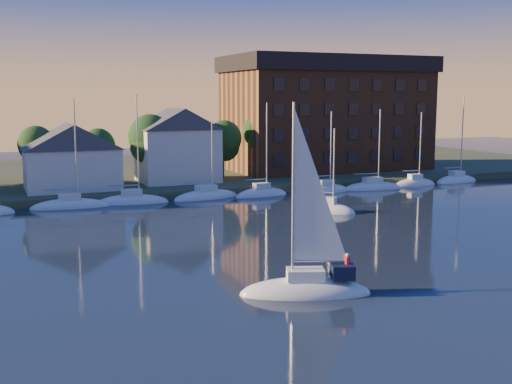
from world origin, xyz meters
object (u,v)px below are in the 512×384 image
clubhouse_east (177,144)px  clubhouse_centre (71,156)px  condo_block (326,113)px  drifting_sailboat_right (327,211)px  hero_sailboat (308,286)px

clubhouse_east → clubhouse_centre: bearing=-171.9°
condo_block → clubhouse_east: bearing=-167.1°
clubhouse_east → condo_block: (26.00, 5.95, 3.79)m
clubhouse_centre → clubhouse_east: 14.17m
clubhouse_east → condo_block: bearing=12.9°
clubhouse_east → drifting_sailboat_right: (9.76, -23.55, -5.90)m
clubhouse_centre → drifting_sailboat_right: bearing=-42.2°
clubhouse_east → hero_sailboat: hero_sailboat is taller
drifting_sailboat_right → clubhouse_east: bearing=159.2°
clubhouse_east → drifting_sailboat_right: 26.17m
clubhouse_east → drifting_sailboat_right: size_ratio=1.04×
clubhouse_east → hero_sailboat: (-5.67, -48.38, -5.44)m
drifting_sailboat_right → hero_sailboat: bearing=-75.2°
condo_block → drifting_sailboat_right: bearing=-118.8°
condo_block → drifting_sailboat_right: (-16.24, -29.50, -9.69)m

